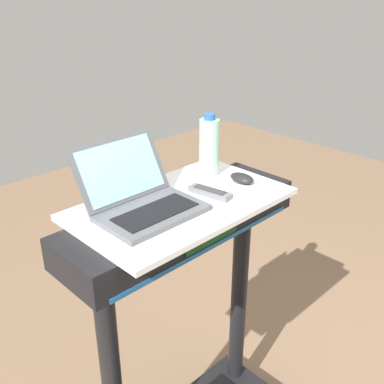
% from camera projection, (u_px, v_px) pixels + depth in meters
% --- Properties ---
extents(desk_board, '(0.74, 0.44, 0.02)m').
position_uv_depth(desk_board, '(182.00, 204.00, 1.54)').
color(desk_board, white).
rests_on(desk_board, treadmill_base).
extents(laptop, '(0.33, 0.32, 0.21)m').
position_uv_depth(laptop, '(142.00, 198.00, 1.45)').
color(laptop, '#515459').
rests_on(laptop, desk_board).
extents(computer_mouse, '(0.06, 0.10, 0.03)m').
position_uv_depth(computer_mouse, '(242.00, 178.00, 1.67)').
color(computer_mouse, black).
rests_on(computer_mouse, desk_board).
extents(water_bottle, '(0.08, 0.08, 0.24)m').
position_uv_depth(water_bottle, '(209.00, 147.00, 1.70)').
color(water_bottle, '#9EDBB2').
rests_on(water_bottle, desk_board).
extents(tv_remote, '(0.07, 0.17, 0.02)m').
position_uv_depth(tv_remote, '(210.00, 192.00, 1.57)').
color(tv_remote, slate).
rests_on(tv_remote, desk_board).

